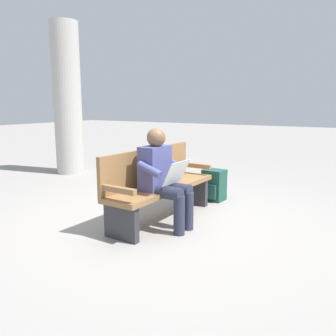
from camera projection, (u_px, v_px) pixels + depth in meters
The scene contains 5 objects.
ground_plane at pixel (163, 219), 4.41m from camera, with size 40.00×40.00×0.00m, color gray.
bench_near at pixel (158, 184), 4.36m from camera, with size 1.82×0.55×0.90m.
person_seated at pixel (163, 176), 4.02m from camera, with size 0.58×0.58×1.18m.
backpack at pixel (214, 185), 5.25m from camera, with size 0.32×0.34×0.47m.
support_pillar at pixel (67, 100), 7.13m from camera, with size 0.57×0.57×3.08m, color #B2AFA8.
Camera 1 is at (3.58, 2.23, 1.45)m, focal length 36.86 mm.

